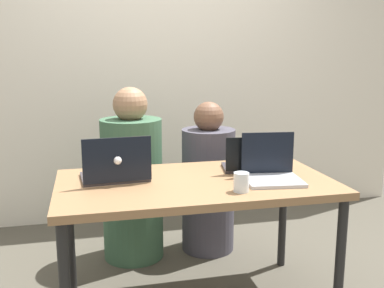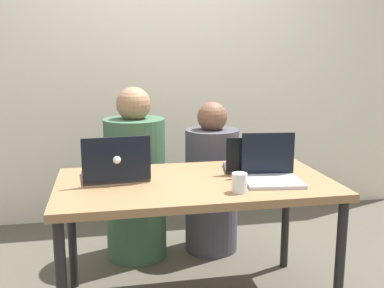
{
  "view_description": "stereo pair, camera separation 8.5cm",
  "coord_description": "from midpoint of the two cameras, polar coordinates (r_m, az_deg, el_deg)",
  "views": [
    {
      "loc": [
        -0.54,
        -2.22,
        1.38
      ],
      "look_at": [
        0.0,
        0.08,
        0.9
      ],
      "focal_mm": 42.0,
      "sensor_mm": 36.0,
      "label": 1
    },
    {
      "loc": [
        -0.46,
        -2.24,
        1.38
      ],
      "look_at": [
        0.0,
        0.08,
        0.9
      ],
      "focal_mm": 42.0,
      "sensor_mm": 36.0,
      "label": 2
    }
  ],
  "objects": [
    {
      "name": "back_wall",
      "position": [
        3.79,
        -5.7,
        7.98
      ],
      "size": [
        4.5,
        0.1,
        2.31
      ],
      "primitive_type": "cube",
      "color": "beige",
      "rests_on": "ground"
    },
    {
      "name": "desk",
      "position": [
        2.4,
        -0.59,
        -6.17
      ],
      "size": [
        1.44,
        0.79,
        0.72
      ],
      "color": "olive",
      "rests_on": "ground"
    },
    {
      "name": "person_on_left",
      "position": [
        3.07,
        -8.37,
        -5.0
      ],
      "size": [
        0.44,
        0.44,
        1.17
      ],
      "rotation": [
        0.0,
        0.0,
        3.06
      ],
      "color": "#385C42",
      "rests_on": "ground"
    },
    {
      "name": "person_on_right",
      "position": [
        3.17,
        1.3,
        -5.26
      ],
      "size": [
        0.39,
        0.39,
        1.06
      ],
      "rotation": [
        0.0,
        0.0,
        3.2
      ],
      "color": "#44424E",
      "rests_on": "ground"
    },
    {
      "name": "laptop_back_right",
      "position": [
        2.58,
        7.14,
        -2.41
      ],
      "size": [
        0.39,
        0.28,
        0.21
      ],
      "rotation": [
        0.0,
        0.0,
        2.96
      ],
      "color": "#3A363D",
      "rests_on": "desk"
    },
    {
      "name": "laptop_front_right",
      "position": [
        2.4,
        9.03,
        -3.32
      ],
      "size": [
        0.31,
        0.3,
        0.24
      ],
      "rotation": [
        0.0,
        0.0,
        -0.12
      ],
      "color": "#AFB2BA",
      "rests_on": "desk"
    },
    {
      "name": "laptop_back_left",
      "position": [
        2.4,
        -10.7,
        -3.39
      ],
      "size": [
        0.36,
        0.3,
        0.25
      ],
      "rotation": [
        0.0,
        0.0,
        3.22
      ],
      "color": "#3A363A",
      "rests_on": "desk"
    },
    {
      "name": "water_glass_right",
      "position": [
        2.19,
        5.17,
        -5.01
      ],
      "size": [
        0.08,
        0.08,
        0.09
      ],
      "color": "silver",
      "rests_on": "desk"
    }
  ]
}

